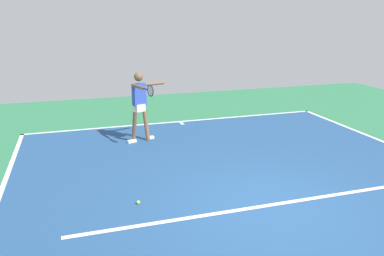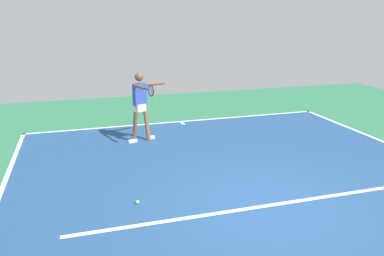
% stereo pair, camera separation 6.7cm
% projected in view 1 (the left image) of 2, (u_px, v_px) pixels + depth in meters
% --- Properties ---
extents(ground_plane, '(20.79, 20.79, 0.00)m').
position_uv_depth(ground_plane, '(269.00, 206.00, 6.86)').
color(ground_plane, '#2D754C').
extents(court_surface, '(9.42, 11.93, 0.00)m').
position_uv_depth(court_surface, '(269.00, 205.00, 6.86)').
color(court_surface, navy).
rests_on(court_surface, ground_plane).
extents(court_line_baseline_near, '(9.42, 0.10, 0.01)m').
position_uv_depth(court_line_baseline_near, '(180.00, 122.00, 12.28)').
color(court_line_baseline_near, white).
rests_on(court_line_baseline_near, ground_plane).
extents(court_line_service, '(7.07, 0.10, 0.01)m').
position_uv_depth(court_line_service, '(269.00, 205.00, 6.87)').
color(court_line_service, white).
rests_on(court_line_service, ground_plane).
extents(court_line_centre_mark, '(0.10, 0.30, 0.01)m').
position_uv_depth(court_line_centre_mark, '(182.00, 123.00, 12.10)').
color(court_line_centre_mark, white).
rests_on(court_line_centre_mark, ground_plane).
extents(tennis_player, '(1.11, 1.34, 1.86)m').
position_uv_depth(tennis_player, '(140.00, 102.00, 10.08)').
color(tennis_player, brown).
rests_on(tennis_player, ground_plane).
extents(tennis_ball_far_corner, '(0.07, 0.07, 0.07)m').
position_uv_depth(tennis_ball_far_corner, '(138.00, 202.00, 6.91)').
color(tennis_ball_far_corner, '#C6E53D').
rests_on(tennis_ball_far_corner, ground_plane).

